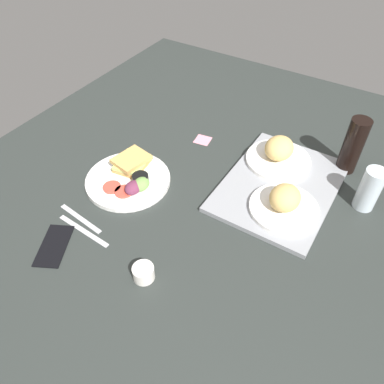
{
  "coord_description": "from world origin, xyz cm",
  "views": [
    {
      "loc": [
        70.27,
        45.05,
        83.29
      ],
      "look_at": [
        2.0,
        3.0,
        4.0
      ],
      "focal_mm": 34.94,
      "sensor_mm": 36.0,
      "label": 1
    }
  ],
  "objects_px": {
    "serving_tray": "(280,186)",
    "knife": "(84,231)",
    "plate_with_salad": "(130,177)",
    "bread_plate_far": "(284,203)",
    "sticky_note": "(203,140)",
    "drinking_glass": "(370,189)",
    "soda_bottle": "(353,146)",
    "espresso_cup": "(144,273)",
    "bread_plate_near": "(279,154)",
    "cell_phone": "(54,245)",
    "fork": "(81,218)"
  },
  "relations": [
    {
      "from": "espresso_cup",
      "to": "knife",
      "type": "relative_size",
      "value": 0.29
    },
    {
      "from": "soda_bottle",
      "to": "cell_phone",
      "type": "relative_size",
      "value": 1.35
    },
    {
      "from": "drinking_glass",
      "to": "knife",
      "type": "bearing_deg",
      "value": -51.48
    },
    {
      "from": "espresso_cup",
      "to": "fork",
      "type": "xyz_separation_m",
      "value": [
        -0.06,
        -0.28,
        -0.02
      ]
    },
    {
      "from": "fork",
      "to": "bread_plate_far",
      "type": "bearing_deg",
      "value": 40.59
    },
    {
      "from": "soda_bottle",
      "to": "fork",
      "type": "xyz_separation_m",
      "value": [
        0.64,
        -0.6,
        -0.09
      ]
    },
    {
      "from": "knife",
      "to": "soda_bottle",
      "type": "bearing_deg",
      "value": 53.52
    },
    {
      "from": "plate_with_salad",
      "to": "knife",
      "type": "height_order",
      "value": "plate_with_salad"
    },
    {
      "from": "bread_plate_far",
      "to": "plate_with_salad",
      "type": "xyz_separation_m",
      "value": [
        0.13,
        -0.47,
        -0.03
      ]
    },
    {
      "from": "bread_plate_far",
      "to": "espresso_cup",
      "type": "relative_size",
      "value": 3.67
    },
    {
      "from": "espresso_cup",
      "to": "sticky_note",
      "type": "distance_m",
      "value": 0.61
    },
    {
      "from": "serving_tray",
      "to": "bread_plate_near",
      "type": "distance_m",
      "value": 0.12
    },
    {
      "from": "bread_plate_near",
      "to": "sticky_note",
      "type": "distance_m",
      "value": 0.29
    },
    {
      "from": "bread_plate_near",
      "to": "fork",
      "type": "xyz_separation_m",
      "value": [
        0.54,
        -0.4,
        -0.04
      ]
    },
    {
      "from": "soda_bottle",
      "to": "sticky_note",
      "type": "distance_m",
      "value": 0.51
    },
    {
      "from": "plate_with_salad",
      "to": "cell_phone",
      "type": "height_order",
      "value": "plate_with_salad"
    },
    {
      "from": "bread_plate_near",
      "to": "drinking_glass",
      "type": "relative_size",
      "value": 1.55
    },
    {
      "from": "drinking_glass",
      "to": "soda_bottle",
      "type": "height_order",
      "value": "soda_bottle"
    },
    {
      "from": "bread_plate_near",
      "to": "bread_plate_far",
      "type": "bearing_deg",
      "value": 26.5
    },
    {
      "from": "soda_bottle",
      "to": "bread_plate_far",
      "type": "bearing_deg",
      "value": -18.87
    },
    {
      "from": "bread_plate_near",
      "to": "knife",
      "type": "height_order",
      "value": "bread_plate_near"
    },
    {
      "from": "bread_plate_far",
      "to": "sticky_note",
      "type": "distance_m",
      "value": 0.43
    },
    {
      "from": "bread_plate_near",
      "to": "espresso_cup",
      "type": "bearing_deg",
      "value": -11.1
    },
    {
      "from": "drinking_glass",
      "to": "espresso_cup",
      "type": "relative_size",
      "value": 2.49
    },
    {
      "from": "espresso_cup",
      "to": "sticky_note",
      "type": "height_order",
      "value": "espresso_cup"
    },
    {
      "from": "serving_tray",
      "to": "knife",
      "type": "distance_m",
      "value": 0.62
    },
    {
      "from": "bread_plate_far",
      "to": "knife",
      "type": "distance_m",
      "value": 0.59
    },
    {
      "from": "bread_plate_near",
      "to": "plate_with_salad",
      "type": "distance_m",
      "value": 0.5
    },
    {
      "from": "plate_with_salad",
      "to": "soda_bottle",
      "type": "relative_size",
      "value": 1.41
    },
    {
      "from": "soda_bottle",
      "to": "knife",
      "type": "bearing_deg",
      "value": -40.14
    },
    {
      "from": "drinking_glass",
      "to": "espresso_cup",
      "type": "xyz_separation_m",
      "value": [
        0.55,
        -0.42,
        -0.05
      ]
    },
    {
      "from": "bread_plate_near",
      "to": "fork",
      "type": "distance_m",
      "value": 0.67
    },
    {
      "from": "plate_with_salad",
      "to": "serving_tray",
      "type": "bearing_deg",
      "value": 118.0
    },
    {
      "from": "bread_plate_far",
      "to": "knife",
      "type": "relative_size",
      "value": 1.08
    },
    {
      "from": "plate_with_salad",
      "to": "sticky_note",
      "type": "relative_size",
      "value": 4.89
    },
    {
      "from": "serving_tray",
      "to": "drinking_glass",
      "type": "bearing_deg",
      "value": 103.46
    },
    {
      "from": "fork",
      "to": "sticky_note",
      "type": "height_order",
      "value": "fork"
    },
    {
      "from": "bread_plate_far",
      "to": "knife",
      "type": "xyz_separation_m",
      "value": [
        0.36,
        -0.46,
        -0.04
      ]
    },
    {
      "from": "bread_plate_far",
      "to": "fork",
      "type": "bearing_deg",
      "value": -56.19
    },
    {
      "from": "plate_with_salad",
      "to": "knife",
      "type": "distance_m",
      "value": 0.24
    },
    {
      "from": "knife",
      "to": "cell_phone",
      "type": "bearing_deg",
      "value": -107.92
    },
    {
      "from": "knife",
      "to": "sticky_note",
      "type": "distance_m",
      "value": 0.56
    },
    {
      "from": "espresso_cup",
      "to": "serving_tray",
      "type": "bearing_deg",
      "value": 160.95
    },
    {
      "from": "serving_tray",
      "to": "soda_bottle",
      "type": "xyz_separation_m",
      "value": [
        -0.2,
        0.15,
        0.09
      ]
    },
    {
      "from": "bread_plate_near",
      "to": "knife",
      "type": "bearing_deg",
      "value": -32.22
    },
    {
      "from": "soda_bottle",
      "to": "sticky_note",
      "type": "bearing_deg",
      "value": -76.98
    },
    {
      "from": "fork",
      "to": "espresso_cup",
      "type": "bearing_deg",
      "value": -5.57
    },
    {
      "from": "bread_plate_far",
      "to": "knife",
      "type": "height_order",
      "value": "bread_plate_far"
    },
    {
      "from": "plate_with_salad",
      "to": "espresso_cup",
      "type": "distance_m",
      "value": 0.37
    },
    {
      "from": "plate_with_salad",
      "to": "bread_plate_near",
      "type": "bearing_deg",
      "value": 131.51
    }
  ]
}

